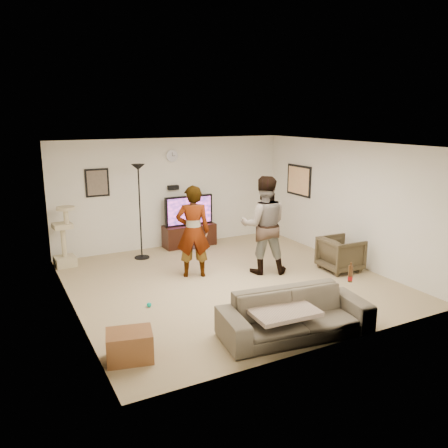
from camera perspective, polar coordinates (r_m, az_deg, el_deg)
name	(u,v)px	position (r m, az deg, el deg)	size (l,w,h in m)	color
floor	(228,282)	(8.49, 0.55, -7.25)	(5.50, 5.50, 0.02)	tan
ceiling	(229,144)	(7.95, 0.59, 9.99)	(5.50, 5.50, 0.02)	white
wall_back	(172,193)	(10.59, -6.49, 3.91)	(5.50, 0.04, 2.50)	white
wall_front	(331,257)	(5.93, 13.23, -4.01)	(5.50, 0.04, 2.50)	white
wall_left	(69,233)	(7.28, -18.89, -1.12)	(0.04, 5.50, 2.50)	white
wall_right	(346,202)	(9.71, 15.05, 2.67)	(0.04, 5.50, 2.50)	white
wall_clock	(172,156)	(10.46, -6.55, 8.49)	(0.26, 0.26, 0.04)	silver
wall_speaker	(173,188)	(10.51, -6.39, 4.57)	(0.25, 0.10, 0.10)	black
picture_back	(97,183)	(10.04, -15.61, 5.00)	(0.42, 0.03, 0.52)	brown
picture_right	(299,180)	(10.87, 9.35, 5.40)	(0.03, 0.78, 0.62)	#F7B07A
tv_stand	(189,235)	(10.69, -4.36, -1.41)	(1.22, 0.45, 0.51)	black
console_box	(197,248)	(10.41, -3.36, -3.06)	(0.40, 0.30, 0.07)	#BBB9C6
tv	(189,210)	(10.55, -4.42, 1.72)	(1.16, 0.08, 0.69)	black
tv_screen	(190,211)	(10.51, -4.32, 1.68)	(1.06, 0.01, 0.60)	#EB47B1
floor_lamp	(140,212)	(9.72, -10.48, 1.47)	(0.32, 0.32, 2.02)	black
cat_tree	(63,237)	(9.69, -19.51, -1.50)	(0.40, 0.40, 1.24)	beige
person_left	(193,232)	(8.53, -3.90, -0.95)	(0.64, 0.42, 1.75)	#9296A6
person_right	(264,225)	(8.74, 5.01, -0.13)	(0.92, 0.72, 1.89)	#304B77
sofa	(295,314)	(6.50, 8.92, -11.11)	(2.11, 0.82, 0.62)	brown
throw_blanket	(282,310)	(6.33, 7.24, -10.68)	(0.90, 0.70, 0.06)	tan
beer_bottle	(350,274)	(6.93, 15.56, -6.03)	(0.06, 0.06, 0.25)	#4A2B12
armchair	(341,254)	(9.26, 14.41, -3.65)	(0.71, 0.73, 0.67)	#3F3624
side_table	(130,346)	(6.00, -11.74, -14.71)	(0.57, 0.42, 0.38)	brown
toy_ball	(149,305)	(7.49, -9.37, -9.96)	(0.08, 0.08, 0.08)	#06A58D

